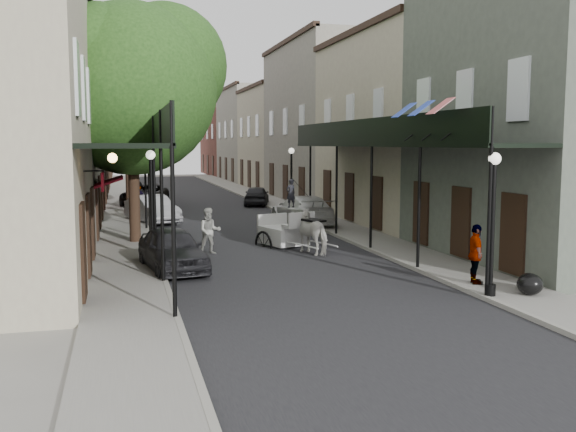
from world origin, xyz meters
TOP-DOWN VIEW (x-y plane):
  - ground at (0.00, 0.00)m, footprint 140.00×140.00m
  - road at (0.00, 20.00)m, footprint 8.00×90.00m
  - sidewalk_left at (-5.00, 20.00)m, footprint 2.20×90.00m
  - sidewalk_right at (5.00, 20.00)m, footprint 2.20×90.00m
  - building_row_left at (-8.60, 30.00)m, footprint 5.00×80.00m
  - building_row_right at (8.60, 30.00)m, footprint 5.00×80.00m
  - gallery_left at (-4.79, 6.98)m, footprint 2.20×18.05m
  - gallery_right at (4.79, 6.98)m, footprint 2.20×18.05m
  - tree_near at (-4.20, 10.18)m, footprint 7.31×6.80m
  - tree_far at (-4.25, 24.18)m, footprint 6.45×6.00m
  - lamppost_right_near at (4.10, -2.00)m, footprint 0.32×0.32m
  - lamppost_left at (-4.10, 6.00)m, footprint 0.32×0.32m
  - lamppost_right_far at (4.10, 18.00)m, footprint 0.32×0.32m
  - horse at (1.80, 6.00)m, footprint 1.45×2.10m
  - carriage at (0.99, 8.39)m, footprint 2.17×2.70m
  - pedestrian_walking at (-2.00, 6.84)m, footprint 0.84×0.65m
  - pedestrian_sidewalk_left at (-4.22, 20.24)m, footprint 1.39×1.28m
  - pedestrian_sidewalk_right at (4.47, -0.64)m, footprint 0.69×1.07m
  - car_left_near at (-3.58, 4.00)m, footprint 2.28×4.33m
  - car_left_mid at (-3.58, 16.95)m, footprint 2.83×4.60m
  - car_left_far at (-3.60, 26.62)m, footprint 3.67×5.61m
  - car_right_near at (3.60, 14.00)m, footprint 2.27×5.27m
  - car_right_far at (3.59, 24.99)m, footprint 2.48×4.10m
  - trash_bags at (5.26, -2.03)m, footprint 0.93×1.08m

SIDE VIEW (x-z plane):
  - ground at x=0.00m, z-range 0.00..0.00m
  - road at x=0.00m, z-range 0.00..0.01m
  - sidewalk_left at x=-5.00m, z-range 0.00..0.12m
  - sidewalk_right at x=5.00m, z-range 0.00..0.12m
  - trash_bags at x=5.26m, z-range 0.10..0.67m
  - car_right_far at x=3.59m, z-range 0.00..1.31m
  - car_left_near at x=-3.58m, z-range 0.00..1.40m
  - car_left_mid at x=-3.58m, z-range 0.00..1.43m
  - car_left_far at x=-3.60m, z-range 0.00..1.43m
  - car_right_near at x=3.60m, z-range 0.00..1.51m
  - horse at x=1.80m, z-range 0.00..1.62m
  - pedestrian_walking at x=-2.00m, z-range 0.00..1.71m
  - pedestrian_sidewalk_right at x=4.47m, z-range 0.12..1.81m
  - carriage at x=0.99m, z-range -0.30..2.41m
  - pedestrian_sidewalk_left at x=-4.22m, z-range 0.12..1.99m
  - lamppost_right_near at x=4.10m, z-range 0.19..3.90m
  - lamppost_left at x=-4.10m, z-range 0.19..3.90m
  - lamppost_right_far at x=4.10m, z-range 0.19..3.90m
  - gallery_left at x=-4.79m, z-range 1.61..6.49m
  - gallery_right at x=4.79m, z-range 1.61..6.49m
  - building_row_left at x=-8.60m, z-range 0.00..10.50m
  - building_row_right at x=8.60m, z-range 0.00..10.50m
  - tree_far at x=-4.25m, z-range 1.53..10.14m
  - tree_near at x=-4.20m, z-range 1.67..11.30m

